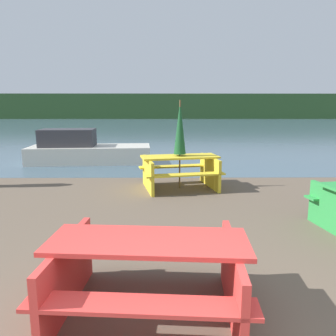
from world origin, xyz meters
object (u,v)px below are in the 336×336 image
(picnic_table_red, at_px, (149,268))
(boat, at_px, (85,150))
(umbrella_darkgreen, at_px, (180,128))
(picnic_table_yellow, at_px, (180,169))

(picnic_table_red, height_order, boat, boat)
(boat, bearing_deg, umbrella_darkgreen, -53.57)
(picnic_table_yellow, relative_size, boat, 0.48)
(picnic_table_yellow, height_order, umbrella_darkgreen, umbrella_darkgreen)
(picnic_table_yellow, height_order, boat, boat)
(picnic_table_red, bearing_deg, picnic_table_yellow, 84.11)
(picnic_table_red, relative_size, picnic_table_yellow, 0.95)
(picnic_table_yellow, xyz_separation_m, umbrella_darkgreen, (-0.00, 0.00, 0.99))
(picnic_table_red, xyz_separation_m, picnic_table_yellow, (0.51, 4.90, 0.03))
(umbrella_darkgreen, xyz_separation_m, boat, (-3.20, 3.75, -1.03))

